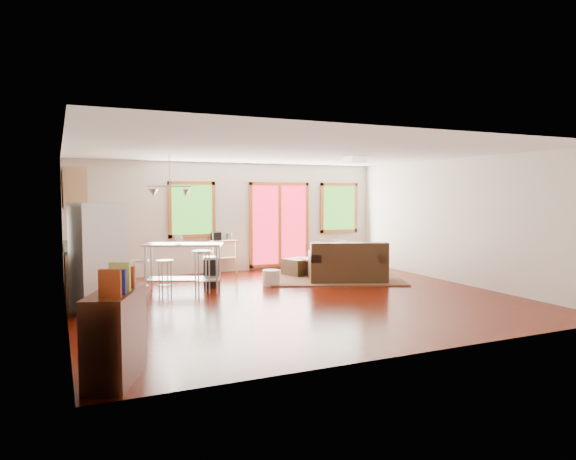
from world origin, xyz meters
name	(u,v)px	position (x,y,z in m)	size (l,w,h in m)	color
floor	(295,298)	(0.00, 0.00, -0.01)	(7.50, 7.00, 0.02)	#370801
ceiling	(295,151)	(0.00, 0.00, 2.61)	(7.50, 7.00, 0.02)	silver
back_wall	(233,217)	(0.00, 3.51, 1.30)	(7.50, 0.02, 2.60)	beige
left_wall	(64,232)	(-3.76, 0.00, 1.30)	(0.02, 7.00, 2.60)	beige
right_wall	(459,221)	(3.76, 0.00, 1.30)	(0.02, 7.00, 2.60)	beige
front_wall	(424,242)	(0.00, -3.51, 1.30)	(7.50, 0.02, 2.60)	beige
window_left	(192,210)	(-1.00, 3.46, 1.50)	(1.10, 0.05, 1.30)	#245516
french_doors	(280,225)	(1.20, 3.46, 1.10)	(1.60, 0.05, 2.10)	#B0152B
window_right	(339,208)	(2.90, 3.46, 1.50)	(1.10, 0.05, 1.30)	#245516
rug	(335,277)	(1.72, 1.60, 0.01)	(2.83, 2.17, 0.03)	#40512D
loveseat	(347,266)	(1.75, 1.10, 0.34)	(1.83, 1.46, 0.86)	black
coffee_table	(324,260)	(1.68, 2.04, 0.35)	(1.07, 0.72, 0.40)	#371509
armchair	(333,254)	(2.23, 2.57, 0.41)	(0.79, 0.74, 0.81)	black
ottoman	(299,267)	(1.15, 2.25, 0.19)	(0.58, 0.58, 0.39)	black
pouf	(271,278)	(0.10, 1.35, 0.16)	(0.36, 0.36, 0.31)	beige
vase	(340,254)	(1.91, 1.70, 0.51)	(0.22, 0.23, 0.30)	silver
book	(349,252)	(2.20, 1.77, 0.53)	(0.20, 0.02, 0.26)	maroon
cabinets	(80,246)	(-3.49, 1.70, 0.93)	(0.64, 2.24, 2.30)	tan
refrigerator	(99,258)	(-3.27, 0.17, 0.86)	(0.85, 0.84, 1.73)	#B7BABC
island	(183,259)	(-1.68, 1.42, 0.63)	(1.57, 1.10, 0.92)	#B7BABC
cup	(179,238)	(-1.72, 1.60, 1.02)	(0.14, 0.11, 0.14)	silver
bar_stool_a	(140,269)	(-2.52, 1.17, 0.51)	(0.38, 0.38, 0.68)	#B7BABC
bar_stool_b	(165,269)	(-2.07, 1.18, 0.49)	(0.36, 0.36, 0.65)	#B7BABC
bar_stool_c	(202,262)	(-1.39, 1.12, 0.60)	(0.39, 0.39, 0.80)	#B7BABC
trash_can	(211,272)	(-1.07, 1.65, 0.31)	(0.34, 0.34, 0.61)	black
kitchen_cart	(222,245)	(-0.33, 3.35, 0.67)	(0.66, 0.44, 0.98)	tan
bookshelf	(116,334)	(-3.35, -2.93, 0.46)	(0.73, 1.08, 1.18)	#371509
ceiling_flush	(355,160)	(1.60, 0.60, 2.53)	(0.35, 0.35, 0.12)	white
pendant_light	(170,192)	(-1.90, 1.50, 1.90)	(0.80, 0.18, 0.79)	gray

